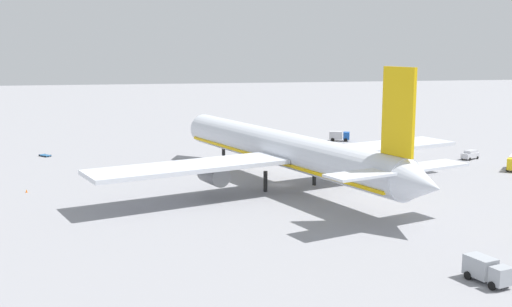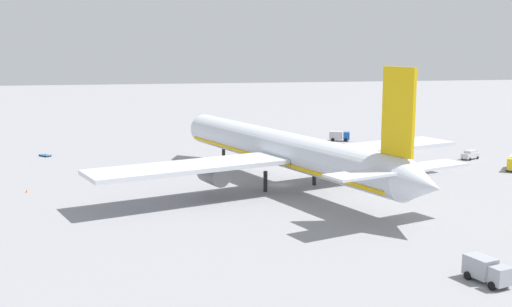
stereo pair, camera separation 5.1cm
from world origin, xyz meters
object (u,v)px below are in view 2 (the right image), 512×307
(airliner, at_px, (285,150))
(baggage_cart_0, at_px, (45,155))
(traffic_cone_1, at_px, (27,191))
(service_truck_3, at_px, (339,136))
(service_van, at_px, (470,155))
(ground_worker_2, at_px, (273,143))
(service_truck_0, at_px, (486,270))
(service_truck_1, at_px, (397,144))

(airliner, distance_m, baggage_cart_0, 60.90)
(airliner, distance_m, traffic_cone_1, 44.69)
(service_truck_3, xyz_separation_m, service_van, (-31.00, -19.67, -0.38))
(baggage_cart_0, height_order, ground_worker_2, ground_worker_2)
(service_truck_0, bearing_deg, traffic_cone_1, 45.64)
(service_truck_0, bearing_deg, service_van, -28.09)
(service_truck_0, bearing_deg, airliner, 11.44)
(service_van, bearing_deg, service_truck_1, 38.03)
(airliner, relative_size, service_truck_1, 12.23)
(service_truck_1, xyz_separation_m, traffic_cone_1, (-28.86, 79.21, -1.30))
(service_truck_3, relative_size, ground_worker_2, 3.19)
(service_truck_1, distance_m, traffic_cone_1, 84.31)
(baggage_cart_0, xyz_separation_m, ground_worker_2, (3.44, -52.96, 0.62))
(service_van, distance_m, traffic_cone_1, 91.40)
(service_van, bearing_deg, service_truck_0, 151.91)
(airliner, relative_size, service_truck_3, 12.87)
(service_truck_3, relative_size, traffic_cone_1, 10.14)
(ground_worker_2, relative_size, traffic_cone_1, 3.18)
(service_truck_3, bearing_deg, baggage_cart_0, 97.57)
(service_truck_3, xyz_separation_m, ground_worker_2, (-6.12, 19.01, -0.52))
(service_truck_1, relative_size, service_van, 1.22)
(service_truck_0, bearing_deg, service_truck_3, -9.47)
(baggage_cart_0, distance_m, ground_worker_2, 53.07)
(service_truck_0, height_order, traffic_cone_1, service_truck_0)
(airliner, bearing_deg, service_truck_1, -47.17)
(airliner, height_order, traffic_cone_1, airliner)
(baggage_cart_0, xyz_separation_m, traffic_cone_1, (-36.26, -1.45, 0.01))
(service_truck_3, relative_size, service_van, 1.16)
(service_truck_1, xyz_separation_m, ground_worker_2, (10.84, 27.71, -0.68))
(service_truck_0, height_order, service_truck_1, service_truck_1)
(service_truck_3, xyz_separation_m, traffic_cone_1, (-45.83, 70.52, -1.14))
(service_van, xyz_separation_m, baggage_cart_0, (21.44, 91.64, -0.77))
(ground_worker_2, xyz_separation_m, traffic_cone_1, (-39.71, 51.50, -0.62))
(baggage_cart_0, relative_size, ground_worker_2, 1.80)
(airliner, xyz_separation_m, ground_worker_2, (43.38, -7.39, -5.54))
(service_truck_0, xyz_separation_m, service_van, (67.69, -36.13, -0.41))
(service_truck_0, xyz_separation_m, service_truck_1, (81.73, -25.15, 0.13))
(service_truck_0, xyz_separation_m, ground_worker_2, (92.57, 2.56, -0.55))
(airliner, bearing_deg, service_truck_3, -28.07)
(service_truck_1, xyz_separation_m, service_truck_3, (16.96, 8.69, -0.16))
(service_truck_3, bearing_deg, service_van, -147.60)
(service_truck_0, distance_m, traffic_cone_1, 75.62)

